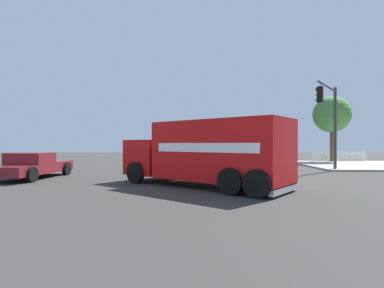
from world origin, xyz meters
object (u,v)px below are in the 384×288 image
object	(u,v)px
pickup_maroon	(33,165)
shade_tree_near	(332,115)
traffic_light_primary	(330,114)
delivery_truck	(206,153)

from	to	relation	value
pickup_maroon	shade_tree_near	distance (m)	26.10
traffic_light_primary	pickup_maroon	bearing A→B (deg)	12.67
pickup_maroon	shade_tree_near	xyz separation A→B (m)	(-21.85, -13.70, 4.00)
pickup_maroon	shade_tree_near	size ratio (longest dim) A/B	0.82
shade_tree_near	pickup_maroon	bearing A→B (deg)	32.08
delivery_truck	traffic_light_primary	distance (m)	10.83
delivery_truck	traffic_light_primary	size ratio (longest dim) A/B	1.38
delivery_truck	pickup_maroon	size ratio (longest dim) A/B	1.47
traffic_light_primary	shade_tree_near	size ratio (longest dim) A/B	0.88
delivery_truck	shade_tree_near	world-z (taller)	shade_tree_near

